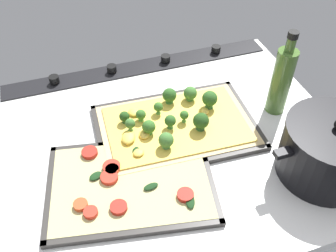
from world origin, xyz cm
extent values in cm
cube|color=white|center=(0.00, 0.00, -1.50)|extent=(82.72, 70.41, 3.00)
cube|color=black|center=(0.00, -31.70, 0.40)|extent=(79.41, 7.00, 0.80)
cylinder|color=black|center=(-24.82, -31.70, 1.70)|extent=(2.80, 2.80, 1.80)
cylinder|color=black|center=(-8.27, -31.70, 1.70)|extent=(2.80, 2.80, 1.80)
cylinder|color=black|center=(8.27, -31.70, 1.70)|extent=(2.80, 2.80, 1.80)
cylinder|color=black|center=(24.82, -31.70, 1.70)|extent=(2.80, 2.80, 1.80)
cube|color=#33302D|center=(-1.84, -3.56, 0.25)|extent=(40.24, 27.87, 0.50)
cube|color=#33302D|center=(-2.40, -16.02, 0.65)|extent=(39.13, 2.94, 1.30)
cube|color=#33302D|center=(-1.29, 8.90, 0.65)|extent=(39.13, 2.94, 1.30)
cube|color=#33302D|center=(-20.78, -2.72, 0.65)|extent=(2.36, 26.17, 1.30)
cube|color=#33302D|center=(17.10, -4.41, 0.65)|extent=(2.36, 26.17, 1.30)
cube|color=#D3B77F|center=(-1.84, -3.56, 1.00)|extent=(37.74, 25.36, 1.00)
cube|color=#EDC64C|center=(-1.84, -3.56, 1.70)|extent=(34.70, 22.86, 0.40)
cone|color=#427635|center=(-6.84, 0.20, 2.50)|extent=(2.15, 2.15, 1.21)
sphere|color=#264C1C|center=(-6.84, 0.20, 4.58)|extent=(3.91, 3.91, 3.91)
cone|color=#68AD54|center=(2.93, 3.05, 2.38)|extent=(1.94, 1.94, 0.96)
sphere|color=#427533|center=(2.93, 3.05, 4.19)|extent=(3.53, 3.53, 3.53)
cone|color=#4D8B3F|center=(-0.20, -2.68, 2.54)|extent=(1.53, 1.53, 1.28)
sphere|color=#2D5B23|center=(-0.20, -2.68, 4.23)|extent=(2.78, 2.78, 2.78)
cone|color=#427635|center=(10.03, -8.05, 2.38)|extent=(1.39, 1.39, 0.97)
sphere|color=#264C1C|center=(10.03, -8.05, 3.81)|extent=(2.53, 2.53, 2.53)
cone|color=#5B9F46|center=(-3.93, -3.68, 2.59)|extent=(1.21, 1.21, 1.38)
sphere|color=#386B28|center=(-3.93, -3.68, 4.10)|extent=(2.20, 2.20, 2.20)
cone|color=#4D8B3F|center=(-2.84, -11.80, 2.42)|extent=(2.01, 2.01, 1.04)
sphere|color=#2D5B23|center=(-2.84, -11.80, 4.31)|extent=(3.66, 3.66, 3.66)
cone|color=#4D8B3F|center=(-11.93, -6.74, 2.60)|extent=(2.16, 2.16, 1.39)
sphere|color=#2D5B23|center=(-11.93, -6.74, 4.77)|extent=(3.94, 3.94, 3.94)
cone|color=#5B9F46|center=(5.43, -2.48, 2.37)|extent=(1.77, 1.77, 0.94)
sphere|color=#386B28|center=(5.43, -2.48, 4.05)|extent=(3.22, 3.22, 3.22)
cone|color=#68AD54|center=(-8.34, -11.13, 2.31)|extent=(1.94, 1.94, 0.82)
sphere|color=#427533|center=(-8.34, -11.13, 4.05)|extent=(3.53, 3.53, 3.53)
cone|color=#5B9F46|center=(6.03, -7.49, 2.36)|extent=(1.39, 1.39, 0.93)
sphere|color=#386B28|center=(6.03, -7.49, 3.77)|extent=(2.52, 2.52, 2.52)
cone|color=#68AD54|center=(9.39, -4.83, 2.57)|extent=(1.35, 1.35, 1.34)
sphere|color=#427533|center=(9.39, -4.83, 4.16)|extent=(2.46, 2.46, 2.46)
cone|color=#5B9F46|center=(1.18, -8.59, 2.53)|extent=(1.30, 1.30, 1.26)
sphere|color=#386B28|center=(1.18, -8.59, 4.05)|extent=(2.37, 2.37, 2.37)
ellipsoid|color=#EDC64C|center=(10.63, -1.90, 2.53)|extent=(4.57, 5.13, 1.48)
ellipsoid|color=#EDC64C|center=(7.06, -10.34, 2.38)|extent=(3.74, 3.93, 1.11)
ellipsoid|color=#EDC64C|center=(-10.13, -5.25, 2.30)|extent=(2.39, 2.89, 0.92)
ellipsoid|color=#EDC64C|center=(6.78, -1.95, 2.35)|extent=(3.01, 3.37, 1.04)
ellipsoid|color=#EDC64C|center=(9.56, 3.20, 2.30)|extent=(3.36, 3.20, 0.92)
cube|color=#33302D|center=(13.18, 9.87, 0.25)|extent=(39.65, 31.37, 0.50)
cube|color=#33302D|center=(11.00, -2.01, 0.65)|extent=(35.29, 7.62, 1.30)
cube|color=#33302D|center=(15.36, 21.75, 0.65)|extent=(35.29, 7.62, 1.30)
cube|color=#33302D|center=(-3.76, 12.98, 0.65)|extent=(5.76, 25.15, 1.30)
cube|color=#33302D|center=(30.13, 6.76, 0.65)|extent=(5.76, 25.15, 1.30)
cube|color=#C2BA7A|center=(13.18, 9.87, 0.95)|extent=(36.85, 28.58, 0.90)
cylinder|color=#D14723|center=(24.30, 12.77, 1.90)|extent=(2.96, 2.96, 1.00)
cylinder|color=#B22319|center=(3.37, 17.17, 1.90)|extent=(3.53, 3.53, 1.00)
cylinder|color=#B22319|center=(17.13, 15.79, 1.90)|extent=(3.52, 3.52, 1.00)
cylinder|color=red|center=(16.25, 5.06, 1.90)|extent=(3.93, 3.93, 1.00)
cylinder|color=red|center=(17.33, 7.75, 1.90)|extent=(3.81, 3.81, 1.00)
cylinder|color=#D14723|center=(16.31, 5.87, 1.90)|extent=(3.01, 3.01, 1.00)
cylinder|color=red|center=(22.67, 15.21, 1.90)|extent=(2.91, 2.91, 1.00)
cylinder|color=#B22319|center=(20.11, -0.72, 1.90)|extent=(3.67, 3.67, 1.00)
ellipsoid|color=#193819|center=(9.89, 2.17, 1.80)|extent=(2.77, 3.30, 0.60)
ellipsoid|color=#193819|center=(2.95, 18.83, 1.80)|extent=(2.72, 4.04, 0.60)
ellipsoid|color=#193819|center=(20.03, 6.34, 1.80)|extent=(3.54, 3.04, 0.60)
ellipsoid|color=#193819|center=(9.51, 12.80, 1.80)|extent=(3.48, 2.10, 0.60)
cylinder|color=black|center=(-28.40, 19.11, 6.09)|extent=(20.37, 20.37, 12.18)
cube|color=black|center=(-16.42, 19.11, 9.99)|extent=(3.60, 2.00, 1.20)
cylinder|color=#476B2D|center=(-28.96, -2.56, 8.94)|extent=(5.00, 5.00, 17.88)
cylinder|color=#476B2D|center=(-28.96, -2.56, 19.63)|extent=(2.25, 2.25, 3.50)
cylinder|color=black|center=(-28.96, -2.56, 22.18)|extent=(2.50, 2.50, 1.60)
camera|label=1|loc=(21.30, 59.90, 66.55)|focal=40.54mm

